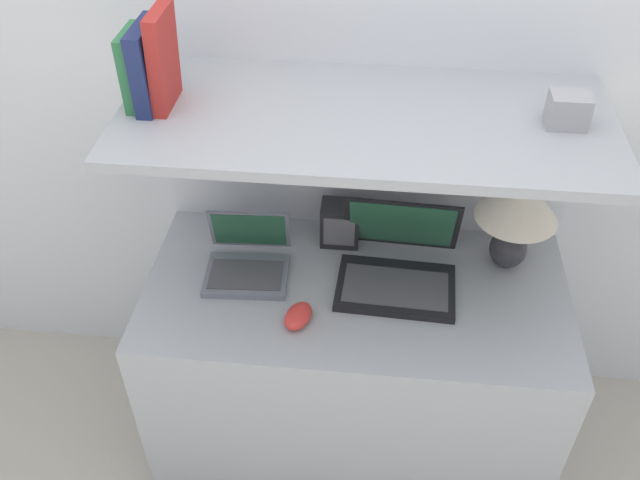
{
  "coord_description": "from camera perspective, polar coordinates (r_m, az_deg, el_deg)",
  "views": [
    {
      "loc": [
        0.04,
        -1.12,
        2.12
      ],
      "look_at": [
        -0.11,
        0.31,
        0.91
      ],
      "focal_mm": 38.0,
      "sensor_mm": 36.0,
      "label": 1
    }
  ],
  "objects": [
    {
      "name": "laptop_small",
      "position": [
        2.04,
        -6.13,
        -1.79
      ],
      "size": [
        0.26,
        0.24,
        0.17
      ],
      "color": "slate",
      "rests_on": "desk"
    },
    {
      "name": "laptop_large",
      "position": [
        2.01,
        6.55,
        -2.18
      ],
      "size": [
        0.36,
        0.32,
        0.23
      ],
      "color": "black",
      "rests_on": "desk"
    },
    {
      "name": "desk",
      "position": [
        2.27,
        2.74,
        -10.71
      ],
      "size": [
        1.25,
        0.62,
        0.73
      ],
      "color": "#999EA3",
      "rests_on": "ground_plane"
    },
    {
      "name": "back_riser",
      "position": [
        2.32,
        3.49,
        -0.29
      ],
      "size": [
        1.25,
        0.04,
        1.24
      ],
      "color": "silver",
      "rests_on": "ground_plane"
    },
    {
      "name": "computer_mouse",
      "position": [
        1.89,
        -1.85,
        -6.42
      ],
      "size": [
        0.1,
        0.12,
        0.04
      ],
      "color": "red",
      "rests_on": "desk"
    },
    {
      "name": "book_red",
      "position": [
        1.75,
        -13.09,
        14.62
      ],
      "size": [
        0.05,
        0.15,
        0.25
      ],
      "color": "#A82823",
      "rests_on": "shelf"
    },
    {
      "name": "table_lamp",
      "position": [
        2.02,
        16.33,
        2.67
      ],
      "size": [
        0.24,
        0.24,
        0.32
      ],
      "color": "#2D2D33",
      "rests_on": "desk"
    },
    {
      "name": "shelf",
      "position": [
        1.73,
        3.82,
        10.11
      ],
      "size": [
        1.25,
        0.56,
        0.03
      ],
      "color": "#999EA3",
      "rests_on": "back_riser"
    },
    {
      "name": "book_navy",
      "position": [
        1.78,
        -14.31,
        14.04
      ],
      "size": [
        0.04,
        0.17,
        0.21
      ],
      "color": "navy",
      "rests_on": "shelf"
    },
    {
      "name": "router_box",
      "position": [
        2.11,
        1.71,
        1.4
      ],
      "size": [
        0.12,
        0.09,
        0.15
      ],
      "color": "black",
      "rests_on": "desk"
    },
    {
      "name": "book_green",
      "position": [
        1.79,
        -15.49,
        13.79
      ],
      "size": [
        0.03,
        0.14,
        0.19
      ],
      "color": "#2D7042",
      "rests_on": "shelf"
    },
    {
      "name": "shelf_gadget",
      "position": [
        1.76,
        20.17,
        10.23
      ],
      "size": [
        0.1,
        0.08,
        0.08
      ],
      "color": "#99999E",
      "rests_on": "shelf"
    },
    {
      "name": "wall_back",
      "position": [
        2.03,
        4.22,
        13.09
      ],
      "size": [
        6.0,
        0.05,
        2.4
      ],
      "color": "silver",
      "rests_on": "ground_plane"
    }
  ]
}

